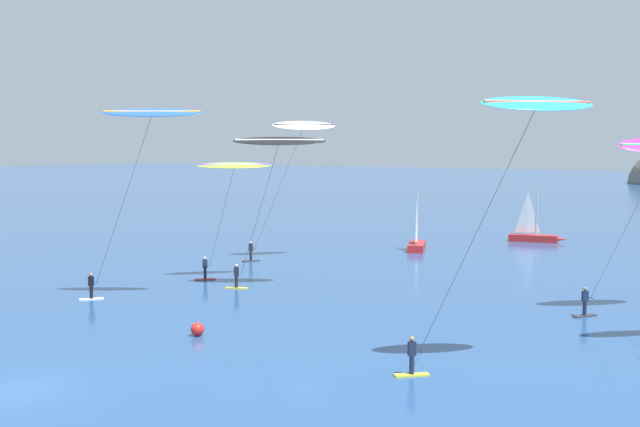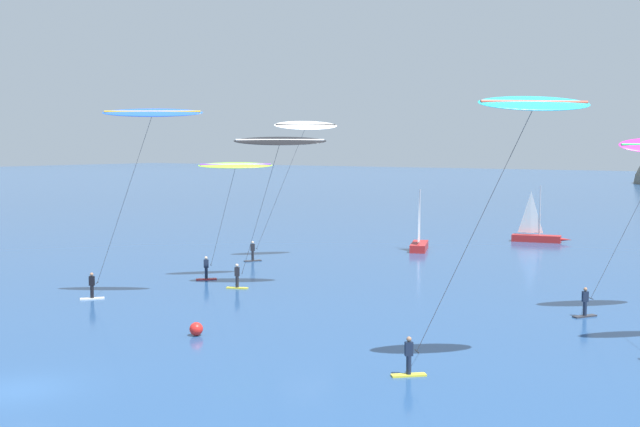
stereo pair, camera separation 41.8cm
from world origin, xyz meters
The scene contains 9 objects.
ground_plane centered at (0.00, 0.00, 0.00)m, with size 600.00×600.00×0.00m, color navy.
sailboat_near centered at (-6.45, 47.97, 0.64)m, with size 3.21×5.83×5.70m.
sailboat_far centered at (0.90, 60.25, 0.64)m, with size 5.97×2.37×5.70m.
kitesurfer_white centered at (-11.98, 36.68, 10.69)m, with size 5.87×6.89×11.95m.
kitesurfer_cyan centered at (15.67, 14.02, 10.79)m, with size 7.00×6.76×12.01m.
kitesurfer_blue centered at (-9.62, 16.57, 10.97)m, with size 6.97×5.23×12.19m.
kitesurfer_black centered at (-5.25, 24.26, 9.53)m, with size 6.20×5.03×10.47m.
kitesurfer_lime centered at (-10.37, 25.65, 7.64)m, with size 4.53×4.82×8.63m.
marker_buoy centered at (-0.46, 10.88, 0.35)m, with size 0.70×0.70×0.70m, color red.
Camera 1 is at (27.19, -19.50, 9.80)m, focal length 45.00 mm.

